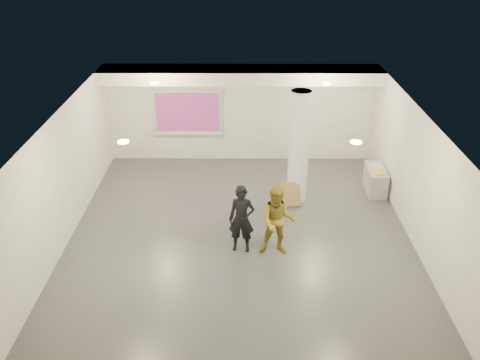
{
  "coord_description": "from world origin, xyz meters",
  "views": [
    {
      "loc": [
        0.05,
        -10.87,
        6.76
      ],
      "look_at": [
        0.0,
        0.4,
        1.25
      ],
      "focal_mm": 40.0,
      "sensor_mm": 36.0,
      "label": 1
    }
  ],
  "objects_px": {
    "column": "(299,147)",
    "credenza": "(376,180)",
    "projection_screen": "(187,113)",
    "man": "(278,221)",
    "woman": "(242,219)"
  },
  "relations": [
    {
      "from": "credenza",
      "to": "man",
      "type": "height_order",
      "value": "man"
    },
    {
      "from": "projection_screen",
      "to": "man",
      "type": "distance_m",
      "value": 5.81
    },
    {
      "from": "credenza",
      "to": "woman",
      "type": "distance_m",
      "value": 4.74
    },
    {
      "from": "column",
      "to": "man",
      "type": "distance_m",
      "value": 2.74
    },
    {
      "from": "column",
      "to": "credenza",
      "type": "height_order",
      "value": "column"
    },
    {
      "from": "column",
      "to": "woman",
      "type": "xyz_separation_m",
      "value": [
        -1.46,
        -2.44,
        -0.71
      ]
    },
    {
      "from": "credenza",
      "to": "man",
      "type": "bearing_deg",
      "value": -130.75
    },
    {
      "from": "woman",
      "to": "man",
      "type": "relative_size",
      "value": 0.96
    },
    {
      "from": "column",
      "to": "woman",
      "type": "relative_size",
      "value": 1.89
    },
    {
      "from": "column",
      "to": "man",
      "type": "height_order",
      "value": "column"
    },
    {
      "from": "column",
      "to": "projection_screen",
      "type": "height_order",
      "value": "column"
    },
    {
      "from": "projection_screen",
      "to": "credenza",
      "type": "height_order",
      "value": "projection_screen"
    },
    {
      "from": "woman",
      "to": "man",
      "type": "bearing_deg",
      "value": -3.73
    },
    {
      "from": "woman",
      "to": "man",
      "type": "distance_m",
      "value": 0.8
    },
    {
      "from": "projection_screen",
      "to": "man",
      "type": "bearing_deg",
      "value": -65.05
    }
  ]
}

